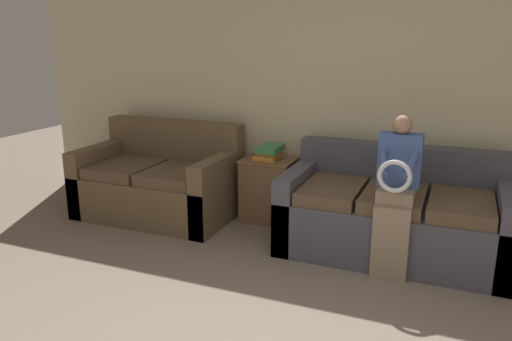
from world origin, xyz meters
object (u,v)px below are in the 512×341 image
couch_main (394,216)px  side_shelf (269,189)px  book_stack (269,152)px  child_left_seated (396,190)px  couch_side (160,183)px

couch_main → side_shelf: 1.32m
couch_main → book_stack: size_ratio=5.70×
side_shelf → book_stack: (0.00, -0.01, 0.38)m
couch_main → book_stack: bearing=166.1°
child_left_seated → book_stack: (-1.32, 0.73, 0.02)m
couch_main → couch_side: 2.39m
book_stack → child_left_seated: bearing=-28.8°
child_left_seated → side_shelf: bearing=151.1°
child_left_seated → side_shelf: size_ratio=1.97×
child_left_seated → side_shelf: (-1.33, 0.73, -0.36)m
book_stack → couch_side: bearing=-165.4°
couch_side → side_shelf: couch_side is taller
couch_main → child_left_seated: (0.04, -0.41, 0.36)m
side_shelf → child_left_seated: bearing=-28.9°
child_left_seated → side_shelf: 1.56m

